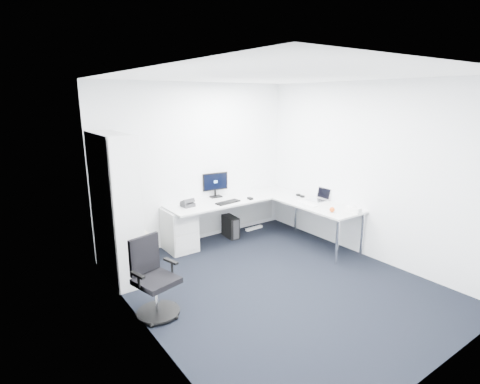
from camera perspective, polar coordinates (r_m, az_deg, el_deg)
ground at (r=5.23m, az=5.54°, el=-13.81°), size 4.20×4.20×0.00m
ceiling at (r=4.63m, az=6.36°, el=17.21°), size 4.20×4.20×0.00m
wall_back at (r=6.44m, az=-6.56°, el=4.26°), size 3.60×0.02×2.70m
wall_front at (r=3.53m, az=29.17°, el=-5.82°), size 3.60×0.02×2.70m
wall_left at (r=3.84m, az=-14.70°, el=-2.94°), size 0.02×4.20×2.70m
wall_right at (r=6.07m, az=18.78°, el=3.00°), size 0.02×4.20×2.70m
l_desk at (r=6.40m, az=1.09°, el=-4.82°), size 2.50×1.40×0.73m
drawer_pedestal at (r=6.25m, az=-9.29°, el=-5.63°), size 0.46×0.57×0.70m
bookshelf at (r=5.31m, az=-18.41°, el=-2.33°), size 0.39×1.01×2.01m
task_chair at (r=4.44m, az=-12.62°, el=-12.77°), size 0.63×0.63×0.92m
black_pc_tower at (r=6.77m, az=-1.47°, el=-5.29°), size 0.21×0.41×0.38m
beige_pc_tower at (r=6.05m, az=-14.26°, el=-8.15°), size 0.19×0.42×0.39m
power_strip at (r=7.20m, az=2.14°, el=-5.52°), size 0.38×0.08×0.04m
monitor at (r=6.63m, az=-3.76°, el=1.12°), size 0.48×0.20×0.45m
black_keyboard at (r=6.30m, az=-1.85°, el=-1.56°), size 0.46×0.21×0.02m
mouse at (r=6.51m, az=1.57°, el=-0.98°), size 0.07×0.11×0.03m
desk_phone at (r=6.13m, az=-7.99°, el=-1.60°), size 0.20×0.20×0.13m
laptop at (r=6.53m, az=11.61°, el=-0.42°), size 0.30×0.29×0.21m
white_keyboard at (r=6.33m, az=10.11°, el=-1.73°), size 0.16×0.44×0.01m
headphones at (r=6.79m, az=9.17°, el=-0.46°), size 0.14×0.20×0.05m
orange_fruit at (r=5.95m, az=13.86°, el=-2.63°), size 0.08×0.08×0.08m
tissue_box at (r=6.03m, az=16.86°, el=-2.61°), size 0.16×0.25×0.08m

